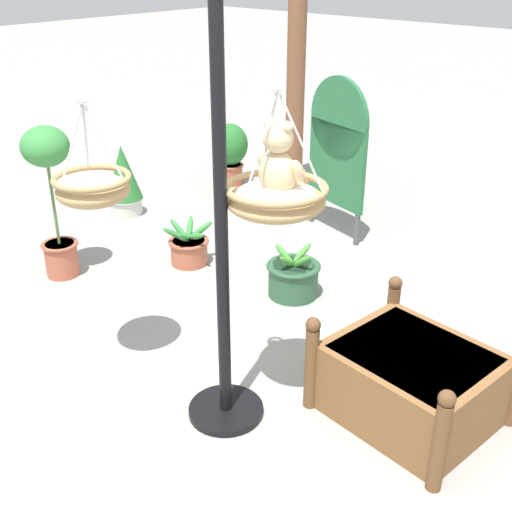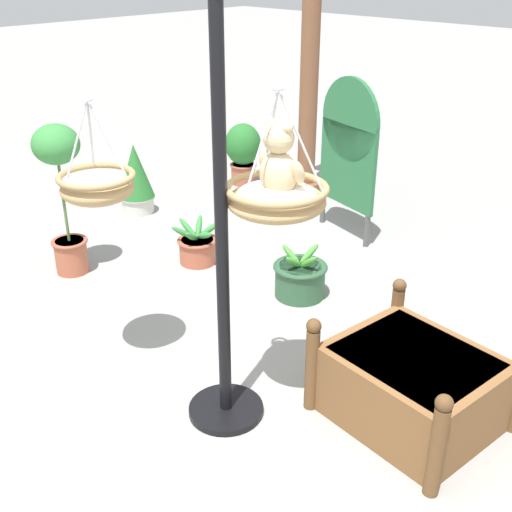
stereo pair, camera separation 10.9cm
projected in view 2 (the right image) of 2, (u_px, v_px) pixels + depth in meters
ground_plane at (244, 419)px, 3.72m from camera, size 40.00×40.00×0.00m
display_pole_central at (223, 306)px, 3.46m from camera, size 0.44×0.44×2.36m
hanging_basket_with_teddy at (277, 198)px, 3.27m from camera, size 0.54×0.54×0.66m
teddy_bear at (280, 165)px, 3.21m from camera, size 0.28×0.24×0.40m
hanging_basket_left_high at (97, 186)px, 3.68m from camera, size 0.45×0.45×0.60m
greenhouse_pillar_left at (309, 71)px, 6.60m from camera, size 0.37×0.37×2.73m
wooden_planter_box at (412, 384)px, 3.64m from camera, size 1.04×0.93×0.61m
potted_plant_fern_front at (62, 186)px, 5.08m from camera, size 0.37×0.37×1.26m
potted_plant_flowering_red at (197, 247)px, 5.51m from camera, size 0.47×0.44×0.38m
potted_plant_tall_leafy at (300, 277)px, 4.97m from camera, size 0.42×0.42×0.41m
potted_plant_bushy_green at (243, 150)px, 7.25m from camera, size 0.41×0.41×0.70m
potted_plant_small_succulent at (136, 179)px, 6.47m from camera, size 0.36×0.36×0.71m
display_sign_board at (349, 146)px, 5.75m from camera, size 0.73×0.23×1.47m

